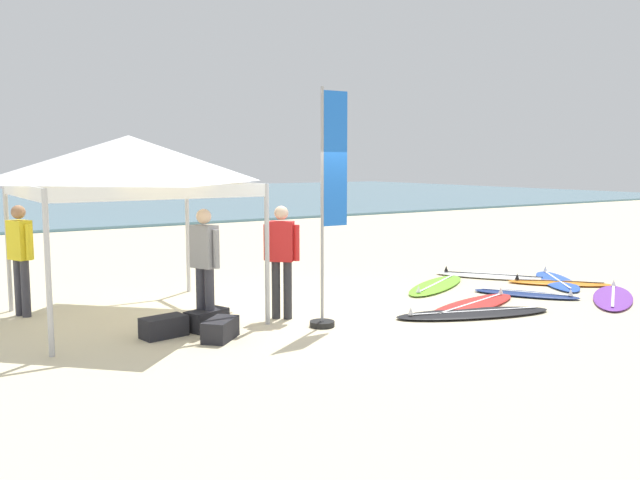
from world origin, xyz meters
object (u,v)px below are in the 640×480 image
(surfboard_white, at_px, (492,276))
(surfboard_blue, at_px, (557,281))
(gear_bag_by_pole, at_px, (207,320))
(surfboard_red, at_px, (473,305))
(surfboard_lime, at_px, (436,285))
(surfboard_navy, at_px, (526,294))
(gear_bag_on_sand, at_px, (164,327))
(canopy_tent, at_px, (129,160))
(person_red, at_px, (282,254))
(surfboard_orange, at_px, (559,283))
(person_yellow, at_px, (20,252))
(gear_bag_near_tent, at_px, (220,329))
(banner_flag, at_px, (329,217))
(surfboard_black, at_px, (473,313))
(surfboard_purple, at_px, (613,297))
(person_grey, at_px, (205,260))

(surfboard_white, distance_m, surfboard_blue, 1.26)
(surfboard_white, height_order, gear_bag_by_pole, gear_bag_by_pole)
(surfboard_red, xyz_separation_m, surfboard_lime, (0.70, 1.63, 0.00))
(surfboard_navy, xyz_separation_m, gear_bag_on_sand, (-6.35, 0.82, 0.10))
(canopy_tent, distance_m, surfboard_lime, 6.08)
(person_red, bearing_deg, surfboard_blue, -3.06)
(surfboard_orange, xyz_separation_m, person_yellow, (-9.12, 2.80, 0.95))
(surfboard_navy, bearing_deg, person_yellow, 157.54)
(canopy_tent, relative_size, gear_bag_near_tent, 5.20)
(surfboard_red, height_order, surfboard_lime, same)
(surfboard_lime, bearing_deg, surfboard_red, -113.28)
(canopy_tent, relative_size, gear_bag_by_pole, 5.20)
(surfboard_navy, xyz_separation_m, banner_flag, (-4.12, 0.13, 1.54))
(canopy_tent, relative_size, surfboard_black, 1.19)
(surfboard_red, bearing_deg, person_red, 161.61)
(surfboard_purple, distance_m, person_red, 5.89)
(canopy_tent, xyz_separation_m, gear_bag_near_tent, (0.55, -1.91, -2.25))
(person_red, relative_size, person_grey, 1.00)
(surfboard_lime, relative_size, surfboard_white, 1.07)
(person_red, distance_m, gear_bag_by_pole, 1.48)
(surfboard_blue, relative_size, person_grey, 1.27)
(surfboard_navy, height_order, banner_flag, banner_flag)
(canopy_tent, height_order, gear_bag_by_pole, canopy_tent)
(surfboard_lime, distance_m, person_grey, 5.06)
(surfboard_white, distance_m, banner_flag, 5.48)
(surfboard_black, xyz_separation_m, banner_flag, (-2.22, 0.69, 1.54))
(surfboard_lime, bearing_deg, person_yellow, 166.33)
(gear_bag_near_tent, bearing_deg, canopy_tent, 106.12)
(surfboard_white, relative_size, person_yellow, 1.31)
(surfboard_blue, distance_m, banner_flag, 5.89)
(canopy_tent, relative_size, gear_bag_on_sand, 5.20)
(surfboard_white, relative_size, gear_bag_near_tent, 3.73)
(gear_bag_near_tent, bearing_deg, person_yellow, 123.76)
(person_grey, bearing_deg, banner_flag, -26.97)
(surfboard_navy, distance_m, person_yellow, 8.41)
(surfboard_red, distance_m, person_red, 3.32)
(person_red, bearing_deg, surfboard_purple, -18.94)
(surfboard_red, height_order, gear_bag_on_sand, gear_bag_on_sand)
(surfboard_navy, distance_m, surfboard_orange, 1.44)
(surfboard_red, relative_size, person_yellow, 1.47)
(surfboard_lime, bearing_deg, surfboard_navy, -63.06)
(surfboard_blue, relative_size, person_yellow, 1.27)
(surfboard_red, xyz_separation_m, surfboard_black, (-0.44, -0.43, -0.00))
(canopy_tent, relative_size, surfboard_purple, 1.35)
(surfboard_black, xyz_separation_m, person_yellow, (-5.82, 3.76, 0.95))
(surfboard_navy, height_order, surfboard_black, same)
(surfboard_navy, height_order, surfboard_orange, same)
(surfboard_orange, xyz_separation_m, gear_bag_on_sand, (-7.74, 0.43, 0.10))
(surfboard_navy, xyz_separation_m, surfboard_blue, (1.54, 0.55, -0.00))
(banner_flag, bearing_deg, surfboard_lime, 22.18)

